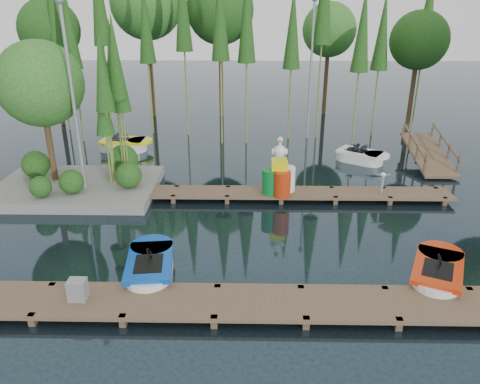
{
  "coord_description": "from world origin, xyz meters",
  "views": [
    {
      "loc": [
        0.78,
        -14.04,
        7.17
      ],
      "look_at": [
        0.5,
        0.5,
        1.1
      ],
      "focal_mm": 35.0,
      "sensor_mm": 36.0,
      "label": 1
    }
  ],
  "objects_px": {
    "boat_blue": "(150,268)",
    "drum_cluster": "(280,177)",
    "boat_red": "(437,274)",
    "island": "(62,111)",
    "boat_yellow_far": "(124,145)",
    "yellow_barrel": "(279,180)",
    "utility_cabinet": "(78,290)"
  },
  "relations": [
    {
      "from": "boat_blue",
      "to": "boat_red",
      "type": "height_order",
      "value": "boat_blue"
    },
    {
      "from": "island",
      "to": "utility_cabinet",
      "type": "height_order",
      "value": "island"
    },
    {
      "from": "boat_blue",
      "to": "boat_yellow_far",
      "type": "relative_size",
      "value": 1.02
    },
    {
      "from": "boat_blue",
      "to": "boat_red",
      "type": "bearing_deg",
      "value": -8.04
    },
    {
      "from": "utility_cabinet",
      "to": "drum_cluster",
      "type": "relative_size",
      "value": 0.24
    },
    {
      "from": "drum_cluster",
      "to": "yellow_barrel",
      "type": "bearing_deg",
      "value": 92.08
    },
    {
      "from": "boat_yellow_far",
      "to": "boat_blue",
      "type": "bearing_deg",
      "value": -49.44
    },
    {
      "from": "boat_blue",
      "to": "drum_cluster",
      "type": "bearing_deg",
      "value": 47.21
    },
    {
      "from": "boat_blue",
      "to": "yellow_barrel",
      "type": "distance_m",
      "value": 6.75
    },
    {
      "from": "island",
      "to": "drum_cluster",
      "type": "bearing_deg",
      "value": -6.56
    },
    {
      "from": "island",
      "to": "boat_blue",
      "type": "height_order",
      "value": "island"
    },
    {
      "from": "boat_red",
      "to": "boat_yellow_far",
      "type": "relative_size",
      "value": 1.07
    },
    {
      "from": "boat_blue",
      "to": "yellow_barrel",
      "type": "bearing_deg",
      "value": 48.04
    },
    {
      "from": "yellow_barrel",
      "to": "island",
      "type": "bearing_deg",
      "value": 174.53
    },
    {
      "from": "drum_cluster",
      "to": "boat_blue",
      "type": "bearing_deg",
      "value": -125.91
    },
    {
      "from": "boat_red",
      "to": "utility_cabinet",
      "type": "bearing_deg",
      "value": -147.36
    },
    {
      "from": "island",
      "to": "yellow_barrel",
      "type": "bearing_deg",
      "value": -5.47
    },
    {
      "from": "drum_cluster",
      "to": "boat_yellow_far",
      "type": "bearing_deg",
      "value": 140.25
    },
    {
      "from": "boat_yellow_far",
      "to": "drum_cluster",
      "type": "distance_m",
      "value": 9.74
    },
    {
      "from": "island",
      "to": "boat_yellow_far",
      "type": "relative_size",
      "value": 2.44
    },
    {
      "from": "boat_red",
      "to": "drum_cluster",
      "type": "xyz_separation_m",
      "value": [
        -3.94,
        5.5,
        0.68
      ]
    },
    {
      "from": "island",
      "to": "boat_red",
      "type": "bearing_deg",
      "value": -27.9
    },
    {
      "from": "island",
      "to": "yellow_barrel",
      "type": "distance_m",
      "value": 8.63
    },
    {
      "from": "boat_blue",
      "to": "yellow_barrel",
      "type": "relative_size",
      "value": 2.92
    },
    {
      "from": "yellow_barrel",
      "to": "drum_cluster",
      "type": "relative_size",
      "value": 0.44
    },
    {
      "from": "boat_red",
      "to": "drum_cluster",
      "type": "relative_size",
      "value": 1.35
    },
    {
      "from": "boat_blue",
      "to": "utility_cabinet",
      "type": "xyz_separation_m",
      "value": [
        -1.47,
        -1.5,
        0.3
      ]
    },
    {
      "from": "boat_blue",
      "to": "yellow_barrel",
      "type": "height_order",
      "value": "yellow_barrel"
    },
    {
      "from": "island",
      "to": "drum_cluster",
      "type": "distance_m",
      "value": 8.61
    },
    {
      "from": "yellow_barrel",
      "to": "boat_yellow_far",
      "type": "bearing_deg",
      "value": 140.96
    },
    {
      "from": "island",
      "to": "utility_cabinet",
      "type": "xyz_separation_m",
      "value": [
        2.92,
        -7.79,
        -2.62
      ]
    },
    {
      "from": "boat_yellow_far",
      "to": "utility_cabinet",
      "type": "bearing_deg",
      "value": -57.45
    }
  ]
}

